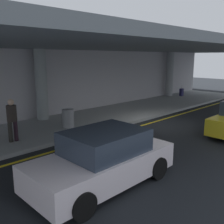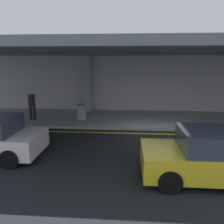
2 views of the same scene
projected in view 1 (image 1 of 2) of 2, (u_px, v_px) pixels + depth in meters
The scene contains 11 objects.
ground_plane at pixel (160, 124), 13.27m from camera, with size 60.00×60.00×0.00m, color black.
sidewalk at pixel (117, 114), 15.41m from camera, with size 26.00×4.20×0.15m, color #979B9B.
lane_stripe_yellow at pixel (152, 122), 13.62m from camera, with size 26.00×0.14×0.01m, color yellow.
support_column_far_left at pixel (41, 85), 13.38m from camera, with size 0.61×0.61×3.65m, color #929A9A.
support_column_left_mid at pixel (170, 74), 21.64m from camera, with size 0.61×0.61×3.65m, color #929598.
ceiling_overhang at pixel (124, 47), 14.25m from camera, with size 28.00×13.20×0.30m, color slate.
terminal_back_wall at pixel (92, 81), 16.59m from camera, with size 26.00×0.30×3.80m, color #B7B4B9.
car_white at pixel (103, 159), 6.89m from camera, with size 4.10×1.92×1.50m.
traveler_with_luggage at pixel (12, 117), 9.93m from camera, with size 0.38×0.38×1.68m.
suitcase_upright_primary at pixel (181, 92), 21.92m from camera, with size 0.36×0.22×0.90m.
trash_bin_steel at pixel (68, 118), 12.14m from camera, with size 0.56×0.56×0.85m, color gray.
Camera 1 is at (-10.80, -7.38, 3.40)m, focal length 41.32 mm.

